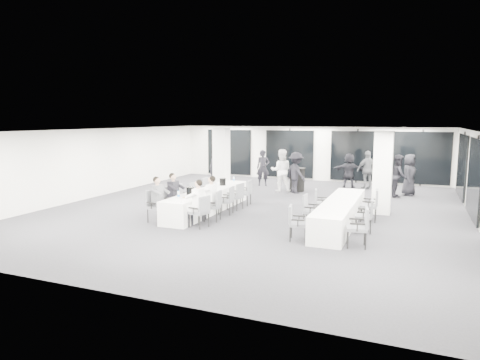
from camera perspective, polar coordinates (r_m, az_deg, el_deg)
The scene contains 43 objects.
room at distance 15.88m, azimuth 6.50°, elevation 1.55°, with size 14.04×16.04×2.84m.
column_left at distance 19.10m, azimuth -2.49°, elevation 2.74°, with size 0.60×0.60×2.80m, color white.
column_right at distance 15.21m, azimuth 18.49°, elevation 0.94°, with size 0.60×0.60×2.80m, color white.
banquet_table_main at distance 14.92m, azimuth -4.30°, elevation -2.78°, with size 0.90×5.00×0.75m, color silver.
banquet_table_side at distance 13.28m, azimuth 13.15°, elevation -4.34°, with size 0.90×5.00×0.75m, color silver.
cocktail_table at distance 19.19m, azimuth 7.63°, elevation 0.08°, with size 0.75×0.75×1.04m.
chair_main_left_near at distance 13.59m, azimuth -11.24°, elevation -3.15°, with size 0.59×0.62×1.00m.
chair_main_left_second at distance 14.37m, azimuth -9.19°, elevation -2.56°, with size 0.55×0.59×0.97m.
chair_main_left_mid at distance 14.91m, azimuth -7.90°, elevation -2.15°, with size 0.57×0.60×0.97m.
chair_main_left_fourth at distance 15.81m, azimuth -5.99°, elevation -1.73°, with size 0.50×0.53×0.87m.
chair_main_left_far at distance 16.75m, azimuth -4.27°, elevation -1.04°, with size 0.48×0.54×0.93m.
chair_main_right_near at distance 12.67m, azimuth -5.20°, elevation -3.96°, with size 0.58×0.61×0.96m.
chair_main_right_second at distance 13.48m, azimuth -3.39°, elevation -3.20°, with size 0.55×0.59×0.96m.
chair_main_right_mid at distance 14.41m, azimuth -1.61°, elevation -2.49°, with size 0.54×0.58×0.94m.
chair_main_right_fourth at distance 15.12m, azimuth -0.41°, elevation -1.97°, with size 0.55×0.59×0.95m.
chair_main_right_far at distance 15.92m, azimuth 0.81°, elevation -1.47°, with size 0.50×0.55×0.94m.
chair_side_left_near at distance 11.43m, azimuth 7.39°, elevation -5.40°, with size 0.55×0.58×0.93m.
chair_side_left_mid at distance 12.98m, azimuth 9.23°, elevation -3.75°, with size 0.49×0.55×0.96m.
chair_side_left_far at distance 14.40m, azimuth 10.58°, elevation -2.74°, with size 0.54×0.57×0.89m.
chair_side_right_near at distance 11.14m, azimuth 15.77°, elevation -5.77°, with size 0.58×0.62×1.01m.
chair_side_right_mid at distance 12.65m, azimuth 16.54°, elevation -4.31°, with size 0.52×0.57×0.95m.
chair_side_right_far at distance 14.03m, azimuth 17.16°, elevation -2.97°, with size 0.54×0.59×1.02m.
seated_guest_a at distance 13.44m, azimuth -10.71°, elevation -2.21°, with size 0.50×0.38×1.44m.
seated_guest_b at distance 14.23m, azimuth -8.66°, elevation -1.59°, with size 0.50×0.38×1.44m.
seated_guest_c at distance 12.71m, azimuth -5.83°, elevation -2.70°, with size 0.50×0.38×1.44m.
seated_guest_d at distance 13.49m, azimuth -4.06°, elevation -2.05°, with size 0.50×0.38×1.44m.
standing_guest_a at distance 20.63m, azimuth 3.08°, elevation 1.95°, with size 0.71×0.57×1.95m, color black.
standing_guest_b at distance 18.93m, azimuth 5.51°, elevation 1.64°, with size 1.03×0.63×2.13m, color white.
standing_guest_c at distance 18.61m, azimuth 7.50°, elevation 1.32°, with size 1.31×0.66×2.02m, color black.
standing_guest_d at distance 20.33m, azimuth 16.68°, elevation 1.61°, with size 1.18×0.66×2.00m, color #4F5156.
standing_guest_e at distance 19.31m, azimuth 21.65°, elevation 0.99°, with size 0.95×0.58×1.97m, color black.
standing_guest_f at distance 20.57m, azimuth 14.35°, elevation 1.55°, with size 1.70×0.65×1.85m, color black.
standing_guest_g at distance 21.52m, azimuth -3.48°, elevation 1.90°, with size 0.63×0.51×1.72m, color black.
standing_guest_h at distance 18.76m, azimuth 20.38°, elevation 0.88°, with size 0.96×0.58×1.98m, color black.
ice_bucket_near at distance 13.85m, azimuth -6.66°, elevation -1.51°, with size 0.24×0.24×0.27m, color black.
ice_bucket_far at distance 15.88m, azimuth -2.32°, elevation -0.23°, with size 0.24×0.24×0.27m, color black.
water_bottle_a at distance 13.35m, azimuth -8.20°, elevation -1.97°, with size 0.08×0.08×0.24m, color silver.
water_bottle_b at distance 15.04m, azimuth -3.21°, elevation -0.83°, with size 0.07×0.07×0.21m, color silver.
water_bottle_c at distance 16.69m, azimuth -0.84°, elevation 0.09°, with size 0.07×0.07×0.22m, color silver.
plate_a at distance 13.45m, azimuth -7.49°, elevation -2.35°, with size 0.19×0.19×0.03m.
plate_b at distance 13.39m, azimuth -7.14°, elevation -2.39°, with size 0.19×0.19×0.03m.
plate_c at distance 14.20m, azimuth -5.12°, elevation -1.76°, with size 0.21×0.21×0.03m.
wine_glass at distance 12.74m, azimuth -7.83°, elevation -2.38°, with size 0.07×0.07×0.18m.
Camera 1 is at (5.13, -14.08, 3.20)m, focal length 32.00 mm.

